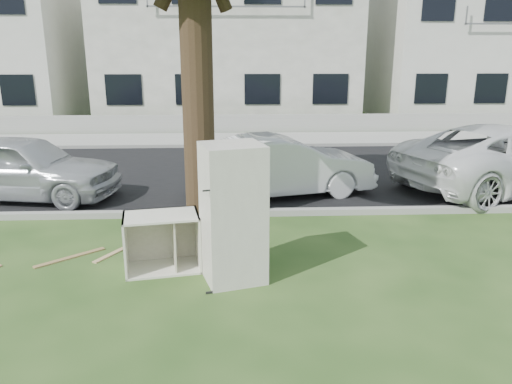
{
  "coord_description": "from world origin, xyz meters",
  "views": [
    {
      "loc": [
        0.2,
        -6.83,
        3.14
      ],
      "look_at": [
        0.54,
        0.6,
        1.01
      ],
      "focal_mm": 35.0,
      "sensor_mm": 36.0,
      "label": 1
    }
  ],
  "objects_px": {
    "car_center": "(281,166)",
    "car_left": "(22,167)",
    "cabinet": "(162,242)",
    "car_right": "(507,157)",
    "fridge": "(233,214)"
  },
  "relations": [
    {
      "from": "car_center",
      "to": "car_left",
      "type": "xyz_separation_m",
      "value": [
        -5.6,
        0.02,
        0.04
      ]
    },
    {
      "from": "car_center",
      "to": "car_left",
      "type": "relative_size",
      "value": 0.98
    },
    {
      "from": "cabinet",
      "to": "car_right",
      "type": "xyz_separation_m",
      "value": [
        7.37,
        4.11,
        0.32
      ]
    },
    {
      "from": "car_center",
      "to": "car_left",
      "type": "bearing_deg",
      "value": 76.09
    },
    {
      "from": "cabinet",
      "to": "car_center",
      "type": "distance_m",
      "value": 4.34
    },
    {
      "from": "fridge",
      "to": "car_right",
      "type": "height_order",
      "value": "fridge"
    },
    {
      "from": "car_center",
      "to": "cabinet",
      "type": "bearing_deg",
      "value": 137.25
    },
    {
      "from": "cabinet",
      "to": "car_right",
      "type": "bearing_deg",
      "value": 19.26
    },
    {
      "from": "car_center",
      "to": "car_right",
      "type": "height_order",
      "value": "car_right"
    },
    {
      "from": "cabinet",
      "to": "car_center",
      "type": "bearing_deg",
      "value": 51.05
    },
    {
      "from": "fridge",
      "to": "car_right",
      "type": "xyz_separation_m",
      "value": [
        6.33,
        4.48,
        -0.22
      ]
    },
    {
      "from": "car_left",
      "to": "fridge",
      "type": "bearing_deg",
      "value": -122.88
    },
    {
      "from": "cabinet",
      "to": "car_center",
      "type": "xyz_separation_m",
      "value": [
        2.11,
        3.79,
        0.24
      ]
    },
    {
      "from": "car_right",
      "to": "car_left",
      "type": "relative_size",
      "value": 1.3
    },
    {
      "from": "car_left",
      "to": "car_center",
      "type": "bearing_deg",
      "value": -80.45
    }
  ]
}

